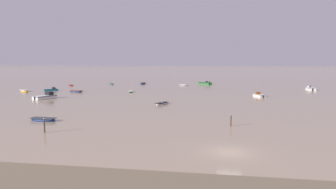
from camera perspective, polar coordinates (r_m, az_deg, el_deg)
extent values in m
plane|color=tan|center=(33.07, 11.20, -10.39)|extent=(800.00, 800.00, 0.00)
ellipsoid|color=red|center=(115.65, -17.45, 1.58)|extent=(2.95, 2.88, 0.48)
cube|color=#33383F|center=(115.63, -17.45, 1.68)|extent=(2.76, 2.69, 0.06)
cube|color=#33383F|center=(115.64, -17.45, 1.64)|extent=(0.79, 0.82, 0.05)
ellipsoid|color=navy|center=(93.73, -16.55, 0.54)|extent=(4.74, 2.73, 0.71)
cube|color=brown|center=(93.70, -16.56, 0.72)|extent=(4.39, 2.60, 0.09)
cube|color=brown|center=(93.71, -16.56, 0.66)|extent=(0.66, 1.41, 0.07)
cube|color=white|center=(105.39, 24.75, 0.89)|extent=(2.36, 5.09, 0.98)
cone|color=white|center=(107.93, 24.46, 1.03)|extent=(2.05, 1.67, 1.96)
cube|color=#33383F|center=(105.42, 24.76, 1.09)|extent=(2.41, 5.21, 0.11)
cube|color=#33383F|center=(106.07, 24.69, 1.34)|extent=(0.68, 0.47, 0.54)
cube|color=black|center=(103.01, 25.04, 0.84)|extent=(0.41, 0.33, 0.70)
ellipsoid|color=gold|center=(100.48, -24.88, 0.59)|extent=(4.49, 3.82, 0.70)
cube|color=silver|center=(100.45, -24.89, 0.75)|extent=(4.18, 3.59, 0.09)
cube|color=silver|center=(100.46, -24.89, 0.70)|extent=(1.03, 1.27, 0.07)
ellipsoid|color=gray|center=(111.99, 2.85, 1.73)|extent=(3.76, 2.86, 0.57)
cube|color=silver|center=(111.97, 2.85, 1.85)|extent=(3.49, 2.70, 0.08)
cube|color=silver|center=(111.98, 2.85, 1.81)|extent=(0.75, 1.08, 0.06)
ellipsoid|color=#197084|center=(118.72, -10.41, 1.90)|extent=(3.23, 3.58, 0.57)
cube|color=brown|center=(118.70, -10.42, 2.02)|extent=(3.03, 3.34, 0.08)
cube|color=brown|center=(118.71, -10.42, 1.98)|extent=(1.01, 0.88, 0.06)
ellipsoid|color=navy|center=(51.99, -21.96, -4.35)|extent=(4.31, 1.72, 0.67)
cube|color=#33383F|center=(51.94, -21.97, -4.04)|extent=(3.97, 1.67, 0.09)
cube|color=#33383F|center=(51.96, -21.97, -4.15)|extent=(0.35, 1.31, 0.07)
cube|color=white|center=(80.51, -21.72, -0.54)|extent=(4.16, 5.75, 1.05)
cone|color=white|center=(82.13, -20.14, -0.34)|extent=(2.59, 2.37, 2.10)
cube|color=black|center=(80.50, -21.69, -0.25)|extent=(4.25, 5.88, 0.12)
cube|color=black|center=(81.14, -21.02, 0.21)|extent=(2.03, 1.84, 0.81)
cube|color=#384751|center=(81.51, -20.66, 0.29)|extent=(1.57, 0.91, 0.65)
cube|color=black|center=(79.03, -23.25, -0.61)|extent=(0.51, 0.47, 0.74)
cube|color=white|center=(82.17, 16.42, -0.26)|extent=(2.85, 4.02, 0.73)
cone|color=white|center=(83.84, 15.76, -0.10)|extent=(1.80, 1.63, 1.46)
cube|color=brown|center=(82.17, 16.41, -0.06)|extent=(2.92, 4.11, 0.08)
cube|color=brown|center=(82.86, 16.13, 0.26)|extent=(1.41, 1.27, 0.57)
cube|color=#384751|center=(83.24, 15.98, 0.32)|extent=(1.10, 0.61, 0.45)
cube|color=black|center=(80.60, 17.06, -0.33)|extent=(0.36, 0.32, 0.52)
cube|color=#23602D|center=(118.20, 6.80, 2.00)|extent=(5.28, 4.44, 0.98)
cone|color=#23602D|center=(116.72, 7.83, 1.93)|extent=(2.37, 2.49, 1.96)
cube|color=black|center=(118.14, 6.82, 2.18)|extent=(5.39, 4.53, 0.11)
cube|color=black|center=(117.70, 7.10, 2.35)|extent=(0.72, 0.78, 0.54)
cube|color=black|center=(119.60, 5.85, 2.14)|extent=(0.47, 0.49, 0.69)
cube|color=#197084|center=(99.97, -20.77, 0.75)|extent=(3.65, 3.39, 0.69)
cone|color=#197084|center=(100.30, -19.73, 0.81)|extent=(1.74, 1.78, 1.39)
cube|color=#33383F|center=(99.95, -20.75, 0.90)|extent=(3.73, 3.46, 0.08)
cube|color=#33383F|center=(100.06, -20.30, 1.13)|extent=(1.36, 1.39, 0.54)
cube|color=#384751|center=(100.13, -20.07, 1.17)|extent=(0.82, 0.93, 0.43)
cube|color=black|center=(99.68, -21.74, 0.75)|extent=(0.34, 0.35, 0.49)
ellipsoid|color=#23602D|center=(90.04, -6.88, 0.50)|extent=(1.62, 3.57, 0.54)
cube|color=silver|center=(90.01, -6.88, 0.65)|extent=(1.56, 3.30, 0.07)
cube|color=silver|center=(90.02, -6.88, 0.60)|extent=(1.08, 0.36, 0.05)
ellipsoid|color=white|center=(65.35, -1.13, -1.73)|extent=(2.84, 3.87, 0.58)
cube|color=black|center=(65.32, -1.13, -1.52)|extent=(2.68, 3.60, 0.08)
cube|color=black|center=(65.33, -1.13, -1.59)|extent=(1.12, 0.74, 0.06)
ellipsoid|color=navy|center=(118.98, -4.62, 2.02)|extent=(1.59, 4.56, 0.72)
cube|color=#33383F|center=(118.96, -4.62, 2.16)|extent=(1.56, 4.20, 0.10)
cube|color=#33383F|center=(118.97, -4.62, 2.11)|extent=(1.40, 0.30, 0.07)
cylinder|color=#443323|center=(45.36, 11.48, -4.78)|extent=(0.18, 0.18, 1.87)
cylinder|color=silver|center=(45.20, 11.50, -3.69)|extent=(0.22, 0.22, 0.08)
cylinder|color=#413323|center=(43.66, -21.76, -5.43)|extent=(0.18, 0.18, 2.12)
cylinder|color=silver|center=(43.47, -21.82, -4.14)|extent=(0.22, 0.22, 0.08)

